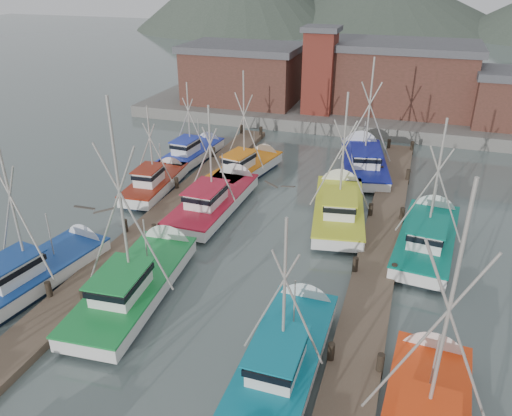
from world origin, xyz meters
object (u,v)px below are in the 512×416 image
(boat_4, at_px, (139,280))
(boat_8, at_px, (217,199))
(lookout_tower, at_px, (320,70))
(boat_12, at_px, (249,167))

(boat_4, bearing_deg, boat_8, 85.64)
(boat_8, bearing_deg, lookout_tower, 85.83)
(lookout_tower, relative_size, boat_8, 0.85)
(boat_12, bearing_deg, boat_4, -78.98)
(lookout_tower, distance_m, boat_8, 23.04)
(boat_4, xyz_separation_m, boat_12, (0.11, 16.75, -0.01))
(boat_8, relative_size, boat_12, 1.12)
(boat_4, bearing_deg, boat_12, 85.38)
(boat_4, bearing_deg, lookout_tower, 81.82)
(boat_8, height_order, boat_12, boat_12)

